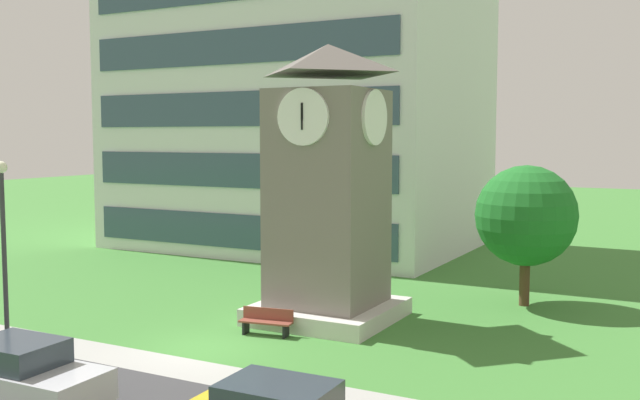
{
  "coord_description": "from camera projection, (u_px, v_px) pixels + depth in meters",
  "views": [
    {
      "loc": [
        13.6,
        -17.99,
        6.6
      ],
      "look_at": [
        0.85,
        5.89,
        4.21
      ],
      "focal_mm": 40.92,
      "sensor_mm": 36.0,
      "label": 1
    }
  ],
  "objects": [
    {
      "name": "office_building",
      "position": [
        301.0,
        113.0,
        44.01
      ],
      "size": [
        20.07,
        14.23,
        16.0
      ],
      "color": "silver",
      "rests_on": "ground"
    },
    {
      "name": "ground_plane",
      "position": [
        207.0,
        348.0,
        22.77
      ],
      "size": [
        160.0,
        160.0,
        0.0
      ],
      "primitive_type": "plane",
      "color": "#3D7A33"
    },
    {
      "name": "kerb_strip",
      "position": [
        166.0,
        365.0,
        21.03
      ],
      "size": [
        120.0,
        1.6,
        0.01
      ],
      "primitive_type": "cube",
      "color": "#9E9E99",
      "rests_on": "ground"
    },
    {
      "name": "clock_tower",
      "position": [
        328.0,
        199.0,
        25.88
      ],
      "size": [
        4.68,
        4.68,
        9.8
      ],
      "color": "slate",
      "rests_on": "ground"
    },
    {
      "name": "park_bench",
      "position": [
        266.0,
        321.0,
        24.17
      ],
      "size": [
        1.85,
        0.77,
        0.88
      ],
      "color": "brown",
      "rests_on": "ground"
    },
    {
      "name": "parked_car_silver",
      "position": [
        21.0,
        375.0,
        17.52
      ],
      "size": [
        4.3,
        2.13,
        1.69
      ],
      "color": "silver",
      "rests_on": "ground"
    },
    {
      "name": "tree_streetside",
      "position": [
        526.0,
        216.0,
        28.14
      ],
      "size": [
        3.91,
        3.91,
        5.48
      ],
      "color": "#513823",
      "rests_on": "ground"
    },
    {
      "name": "street_lamp",
      "position": [
        4.0,
        236.0,
        21.58
      ],
      "size": [
        0.36,
        0.36,
        5.86
      ],
      "color": "#333338",
      "rests_on": "ground"
    }
  ]
}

